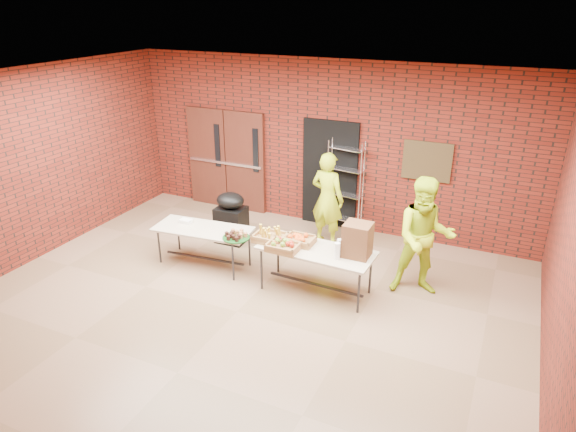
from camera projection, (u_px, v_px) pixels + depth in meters
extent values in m
cube|color=#7E6244|center=(237.00, 313.00, 7.44)|extent=(8.00, 7.00, 0.04)
cube|color=silver|center=(227.00, 85.00, 6.16)|extent=(8.00, 7.00, 0.04)
cube|color=maroon|center=(327.00, 145.00, 9.73)|extent=(8.00, 0.04, 3.20)
cube|color=maroon|center=(19.00, 170.00, 8.35)|extent=(0.04, 7.00, 3.20)
cube|color=maroon|center=(572.00, 273.00, 5.25)|extent=(0.04, 7.00, 3.20)
cube|color=#451E13|center=(208.00, 157.00, 10.90)|extent=(0.88, 0.08, 2.10)
cube|color=#451E13|center=(245.00, 163.00, 10.56)|extent=(0.88, 0.08, 2.10)
cube|color=black|center=(217.00, 146.00, 10.64)|extent=(0.12, 0.02, 0.90)
cube|color=black|center=(256.00, 151.00, 10.29)|extent=(0.12, 0.02, 0.90)
cube|color=silver|center=(225.00, 163.00, 10.70)|extent=(1.70, 0.04, 0.05)
cube|color=black|center=(330.00, 174.00, 9.86)|extent=(1.10, 0.06, 2.10)
cube|color=#3B2D17|center=(427.00, 161.00, 8.96)|extent=(0.85, 0.04, 0.70)
cube|color=#B9A98D|center=(203.00, 229.00, 8.50)|extent=(1.68, 0.83, 0.04)
cube|color=#2D2D32|center=(205.00, 258.00, 8.71)|extent=(1.44, 0.18, 0.03)
cylinder|color=#2D2D32|center=(178.00, 233.00, 9.14)|extent=(0.03, 0.03, 0.63)
cylinder|color=#2D2D32|center=(249.00, 249.00, 8.58)|extent=(0.03, 0.03, 0.63)
cylinder|color=#2D2D32|center=(159.00, 246.00, 8.69)|extent=(0.03, 0.03, 0.63)
cylinder|color=#2D2D32|center=(233.00, 263.00, 8.13)|extent=(0.03, 0.03, 0.63)
cube|color=#B9A98D|center=(316.00, 250.00, 7.68)|extent=(1.78, 0.80, 0.04)
cube|color=#2D2D32|center=(315.00, 284.00, 7.91)|extent=(1.56, 0.10, 0.03)
cylinder|color=#2D2D32|center=(278.00, 254.00, 8.36)|extent=(0.04, 0.04, 0.68)
cylinder|color=#2D2D32|center=(370.00, 274.00, 7.76)|extent=(0.04, 0.04, 0.68)
cylinder|color=#2D2D32|center=(262.00, 270.00, 7.88)|extent=(0.04, 0.04, 0.68)
cylinder|color=#2D2D32|center=(359.00, 292.00, 7.28)|extent=(0.04, 0.04, 0.68)
cube|color=olive|center=(270.00, 239.00, 7.92)|extent=(0.48, 0.37, 0.07)
cube|color=olive|center=(300.00, 241.00, 7.85)|extent=(0.45, 0.35, 0.07)
cube|color=olive|center=(283.00, 248.00, 7.64)|extent=(0.47, 0.36, 0.07)
cylinder|color=#144C18|center=(236.00, 238.00, 8.14)|extent=(0.44, 0.44, 0.02)
cube|color=white|center=(186.00, 221.00, 8.67)|extent=(0.20, 0.13, 0.07)
cube|color=brown|center=(357.00, 240.00, 7.39)|extent=(0.39, 0.34, 0.51)
cylinder|color=white|center=(337.00, 250.00, 7.41)|extent=(0.08, 0.08, 0.23)
cylinder|color=white|center=(337.00, 251.00, 7.35)|extent=(0.08, 0.08, 0.25)
cylinder|color=white|center=(340.00, 247.00, 7.47)|extent=(0.08, 0.08, 0.25)
cube|color=black|center=(231.00, 225.00, 9.44)|extent=(0.54, 0.45, 0.67)
ellipsoid|color=black|center=(230.00, 200.00, 9.25)|extent=(0.53, 0.46, 0.29)
imported|color=#B6D717|center=(327.00, 199.00, 9.18)|extent=(0.69, 0.51, 1.73)
imported|color=#B6D717|center=(424.00, 237.00, 7.58)|extent=(1.07, 0.94, 1.85)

